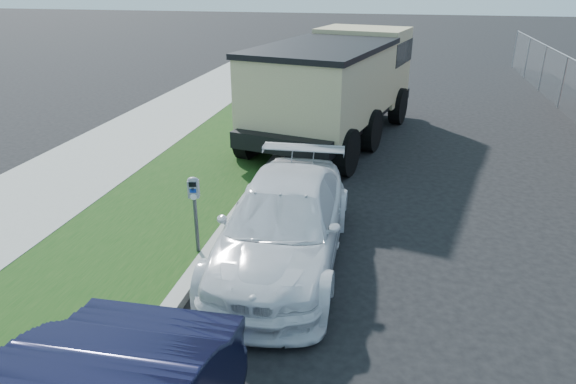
# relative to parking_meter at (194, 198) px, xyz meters

# --- Properties ---
(ground) EXTENTS (120.00, 120.00, 0.00)m
(ground) POSITION_rel_parking_meter_xyz_m (2.78, -0.20, -1.10)
(ground) COLOR black
(ground) RESTS_ON ground
(streetside) EXTENTS (6.12, 50.00, 0.15)m
(streetside) POSITION_rel_parking_meter_xyz_m (-2.79, 1.80, -1.03)
(streetside) COLOR gray
(streetside) RESTS_ON ground
(parking_meter) EXTENTS (0.21, 0.16, 1.34)m
(parking_meter) POSITION_rel_parking_meter_xyz_m (0.00, 0.00, 0.00)
(parking_meter) COLOR #3F4247
(parking_meter) RESTS_ON ground
(white_wagon) EXTENTS (2.09, 4.79, 1.37)m
(white_wagon) POSITION_rel_parking_meter_xyz_m (1.44, 0.21, -0.41)
(white_wagon) COLOR white
(white_wagon) RESTS_ON ground
(dump_truck) EXTENTS (4.31, 7.79, 2.89)m
(dump_truck) POSITION_rel_parking_meter_xyz_m (1.38, 7.63, 0.53)
(dump_truck) COLOR black
(dump_truck) RESTS_ON ground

